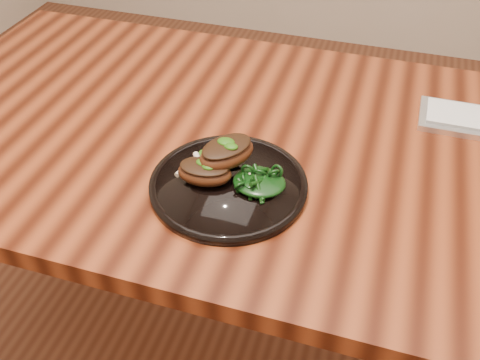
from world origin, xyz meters
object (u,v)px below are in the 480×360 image
Objects in this scene: plate at (228,185)px; lamb_chop_front at (204,171)px; desk at (279,173)px; greens_heap at (259,179)px.

lamb_chop_front is at bearing -166.37° from plate.
plate is at bearing 13.63° from lamb_chop_front.
greens_heap reaches higher than desk.
greens_heap is at bearing 8.83° from lamb_chop_front.
greens_heap is (0.05, 0.00, 0.02)m from plate.
lamb_chop_front is (-0.04, -0.01, 0.03)m from plate.
greens_heap is (0.09, 0.01, -0.01)m from lamb_chop_front.
desk is at bearing 90.20° from greens_heap.
plate reaches higher than desk.
lamb_chop_front is (-0.09, -0.17, 0.12)m from desk.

